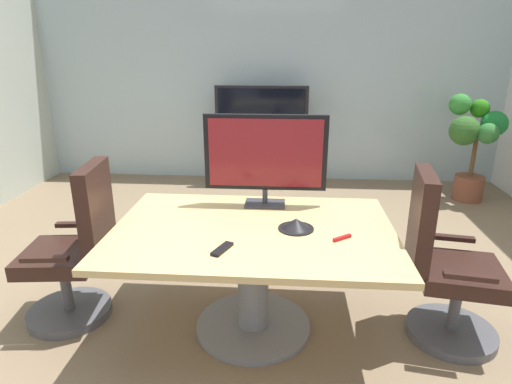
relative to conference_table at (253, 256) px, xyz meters
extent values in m
plane|color=#7A664C|center=(-0.07, 0.15, -0.53)|extent=(7.69, 7.69, 0.00)
cube|color=#9EB2B7|center=(-0.07, 3.50, 0.87)|extent=(6.27, 0.10, 2.80)
cube|color=tan|center=(0.00, 0.00, 0.17)|extent=(1.73, 1.19, 0.04)
cylinder|color=slate|center=(0.00, 0.00, -0.19)|extent=(0.20, 0.20, 0.69)
cylinder|color=slate|center=(0.00, 0.00, -0.52)|extent=(0.76, 0.76, 0.03)
cylinder|color=#4C4C51|center=(-1.29, 0.03, -0.50)|extent=(0.56, 0.56, 0.06)
cylinder|color=#4C4C51|center=(-1.29, 0.03, -0.29)|extent=(0.07, 0.07, 0.36)
cube|color=black|center=(-1.29, 0.03, -0.07)|extent=(0.53, 0.53, 0.10)
cube|color=black|center=(-1.02, 0.06, 0.26)|extent=(0.14, 0.46, 0.60)
cube|color=black|center=(-1.30, 0.30, 0.05)|extent=(0.28, 0.08, 0.03)
cube|color=black|center=(-1.24, -0.22, 0.05)|extent=(0.28, 0.08, 0.03)
cylinder|color=#4C4C51|center=(1.29, 0.01, -0.50)|extent=(0.56, 0.56, 0.06)
cylinder|color=#4C4C51|center=(1.29, 0.01, -0.29)|extent=(0.07, 0.07, 0.36)
cube|color=black|center=(1.29, 0.01, -0.07)|extent=(0.55, 0.55, 0.10)
cube|color=black|center=(1.02, 0.05, 0.26)|extent=(0.16, 0.46, 0.60)
cube|color=black|center=(1.23, -0.25, 0.05)|extent=(0.28, 0.09, 0.03)
cube|color=black|center=(1.31, 0.27, 0.05)|extent=(0.28, 0.09, 0.03)
cube|color=#333338|center=(0.05, 0.41, 0.20)|extent=(0.28, 0.18, 0.02)
cylinder|color=#333338|center=(0.05, 0.41, 0.26)|extent=(0.04, 0.04, 0.10)
cube|color=black|center=(0.05, 0.42, 0.57)|extent=(0.84, 0.04, 0.52)
cube|color=maroon|center=(0.05, 0.40, 0.57)|extent=(0.77, 0.01, 0.47)
cube|color=#B7BABC|center=(-0.14, 3.15, -0.26)|extent=(0.90, 0.36, 0.55)
cube|color=black|center=(-0.14, 3.13, 0.40)|extent=(1.20, 0.06, 0.76)
cube|color=black|center=(-0.14, 3.09, 0.40)|extent=(1.12, 0.01, 0.69)
cylinder|color=brown|center=(2.41, 2.70, -0.38)|extent=(0.34, 0.34, 0.30)
cylinder|color=brown|center=(2.41, 2.70, -0.01)|extent=(0.05, 0.05, 0.44)
sphere|color=#1B742E|center=(2.60, 2.74, 0.40)|extent=(0.30, 0.30, 0.30)
sphere|color=#287715|center=(2.45, 2.85, 0.56)|extent=(0.22, 0.22, 0.22)
sphere|color=#2F8030|center=(2.21, 2.82, 0.60)|extent=(0.25, 0.25, 0.25)
sphere|color=#2C5B22|center=(2.22, 2.60, 0.33)|extent=(0.34, 0.34, 0.34)
sphere|color=#2C6B2D|center=(2.44, 2.50, 0.33)|extent=(0.23, 0.23, 0.23)
cone|color=black|center=(0.26, 0.00, 0.23)|extent=(0.19, 0.19, 0.07)
cylinder|color=black|center=(0.26, 0.00, 0.20)|extent=(0.22, 0.22, 0.01)
cube|color=black|center=(-0.14, -0.32, 0.20)|extent=(0.11, 0.18, 0.02)
cube|color=red|center=(0.53, -0.12, 0.20)|extent=(0.12, 0.09, 0.02)
camera|label=1|loc=(0.20, -2.42, 1.26)|focal=30.09mm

